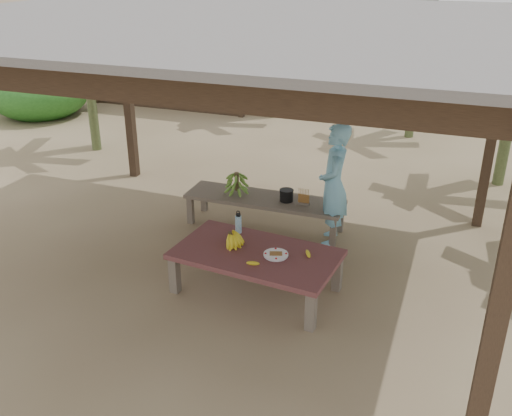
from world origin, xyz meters
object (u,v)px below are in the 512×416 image
at_px(ripe_banana_bunch, 230,238).
at_px(water_flask, 238,223).
at_px(work_table, 256,257).
at_px(bench, 264,201).
at_px(plate, 276,255).
at_px(cooking_pot, 286,196).
at_px(woman, 334,185).

distance_m(ripe_banana_bunch, water_flask, 0.33).
bearing_deg(ripe_banana_bunch, work_table, -9.08).
bearing_deg(bench, work_table, -74.23).
xyz_separation_m(work_table, ripe_banana_bunch, (-0.34, 0.05, 0.15)).
xyz_separation_m(ripe_banana_bunch, plate, (0.57, -0.07, -0.07)).
bearing_deg(bench, cooking_pot, -1.30).
height_order(bench, plate, plate).
height_order(water_flask, cooking_pot, water_flask).
bearing_deg(work_table, ripe_banana_bunch, 176.18).
relative_size(plate, water_flask, 0.97).
bearing_deg(ripe_banana_bunch, water_flask, 95.50).
bearing_deg(plate, work_table, 176.59).
relative_size(work_table, water_flask, 6.64).
bearing_deg(work_table, water_flask, 139.26).
relative_size(cooking_pot, woman, 0.11).
height_order(plate, cooking_pot, cooking_pot).
height_order(ripe_banana_bunch, woman, woman).
xyz_separation_m(water_flask, woman, (0.87, 1.12, 0.19)).
distance_m(work_table, ripe_banana_bunch, 0.37).
xyz_separation_m(work_table, water_flask, (-0.37, 0.38, 0.18)).
xyz_separation_m(ripe_banana_bunch, water_flask, (-0.03, 0.33, 0.03)).
bearing_deg(ripe_banana_bunch, cooking_pot, 83.29).
relative_size(bench, water_flask, 7.78).
relative_size(bench, ripe_banana_bunch, 7.52).
relative_size(work_table, woman, 1.16).
bearing_deg(bench, woman, -5.94).
distance_m(bench, water_flask, 1.23).
bearing_deg(water_flask, ripe_banana_bunch, -84.50).
distance_m(work_table, bench, 1.66).
height_order(work_table, cooking_pot, cooking_pot).
bearing_deg(water_flask, bench, 95.00).
distance_m(bench, ripe_banana_bunch, 1.55).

